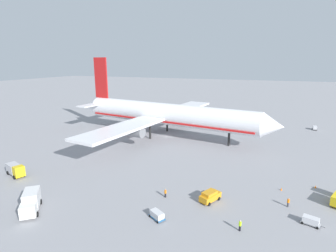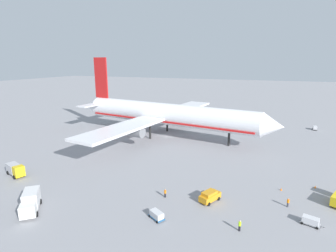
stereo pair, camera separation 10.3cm
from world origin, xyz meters
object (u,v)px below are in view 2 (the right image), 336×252
airliner (164,114)px  service_truck_1 (15,169)px  baggage_cart_0 (157,215)px  traffic_cone_1 (315,187)px  service_truck_2 (31,201)px  ground_worker_1 (165,193)px  baggage_cart_2 (315,128)px  service_van (210,196)px  ground_worker_3 (240,225)px  traffic_cone_0 (281,189)px  baggage_cart_1 (311,221)px  ground_worker_0 (288,202)px

airliner → service_truck_1: bearing=-112.8°
baggage_cart_0 → traffic_cone_1: baggage_cart_0 is taller
service_truck_2 → ground_worker_1: service_truck_2 is taller
airliner → baggage_cart_0: airliner is taller
service_truck_2 → baggage_cart_2: size_ratio=2.02×
airliner → service_van: bearing=-56.6°
baggage_cart_2 → ground_worker_3: 74.85m
ground_worker_3 → traffic_cone_0: ground_worker_3 is taller
baggage_cart_0 → service_truck_2: bearing=-164.8°
baggage_cart_1 → traffic_cone_1: baggage_cart_1 is taller
baggage_cart_1 → traffic_cone_0: 11.35m
ground_worker_0 → ground_worker_3: (-7.01, -10.11, 0.07)m
ground_worker_1 → baggage_cart_2: bearing=64.1°
ground_worker_0 → traffic_cone_0: 6.31m
baggage_cart_0 → ground_worker_0: ground_worker_0 is taller
service_truck_2 → ground_worker_1: 23.37m
baggage_cart_1 → service_van: bearing=175.7°
service_truck_1 → baggage_cart_0: (36.14, -3.58, -0.75)m
service_truck_1 → ground_worker_0: 56.67m
service_truck_2 → traffic_cone_0: size_ratio=11.97×
airliner → service_truck_2: size_ratio=11.40×
ground_worker_0 → traffic_cone_0: (-0.97, 6.21, -0.57)m
airliner → traffic_cone_1: (43.50, -24.70, -7.22)m
airliner → ground_worker_1: bearing=-67.0°
baggage_cart_0 → baggage_cart_2: bearing=67.2°
traffic_cone_0 → baggage_cart_1: bearing=-69.0°
service_truck_1 → baggage_cart_1: (59.15, 3.89, -0.77)m
service_van → traffic_cone_0: size_ratio=8.53×
ground_worker_3 → baggage_cart_1: bearing=29.5°
ground_worker_0 → baggage_cart_0: bearing=-149.3°
service_truck_1 → traffic_cone_0: size_ratio=11.09×
ground_worker_0 → traffic_cone_0: ground_worker_0 is taller
service_truck_2 → service_van: (27.72, 14.40, -0.65)m
ground_worker_1 → baggage_cart_1: bearing=1.1°
service_truck_1 → ground_worker_3: 49.09m
ground_worker_1 → ground_worker_3: 15.23m
service_truck_1 → ground_worker_3: size_ratio=3.40×
service_van → ground_worker_0: size_ratio=2.80×
baggage_cart_1 → ground_worker_0: (-3.09, 4.38, 0.15)m
airliner → baggage_cart_1: size_ratio=21.76×
traffic_cone_1 → ground_worker_1: bearing=-151.2°
ground_worker_1 → service_van: bearing=11.8°
service_van → ground_worker_1: service_van is taller
baggage_cart_0 → ground_worker_1: (-1.39, 7.00, 0.13)m
traffic_cone_0 → airliner: bearing=142.6°
baggage_cart_0 → baggage_cart_1: size_ratio=0.98×
airliner → traffic_cone_0: 47.22m
ground_worker_1 → traffic_cone_1: (26.75, 14.69, -0.57)m
baggage_cart_2 → ground_worker_0: size_ratio=1.94×
baggage_cart_0 → traffic_cone_0: bearing=43.6°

